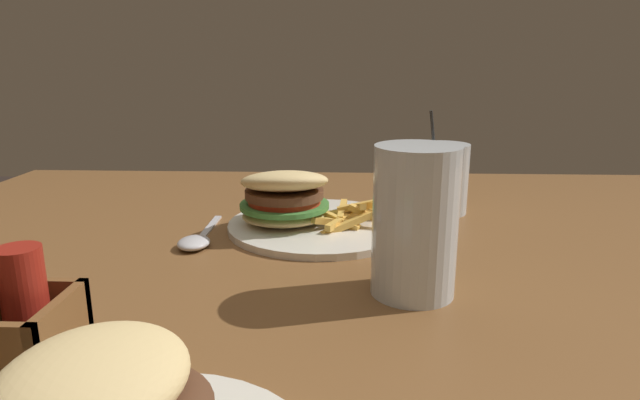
% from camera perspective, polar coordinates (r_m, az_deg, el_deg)
% --- Properties ---
extents(dining_table, '(1.46, 1.23, 0.77)m').
position_cam_1_polar(dining_table, '(0.63, 6.05, -16.96)').
color(dining_table, brown).
rests_on(dining_table, ground_plane).
extents(meal_plate_near, '(0.27, 0.27, 0.10)m').
position_cam_1_polar(meal_plate_near, '(0.77, -1.93, -1.00)').
color(meal_plate_near, silver).
rests_on(meal_plate_near, dining_table).
extents(beer_glass, '(0.09, 0.09, 0.16)m').
position_cam_1_polar(beer_glass, '(0.56, 10.07, -2.90)').
color(beer_glass, silver).
rests_on(beer_glass, dining_table).
extents(juice_glass, '(0.08, 0.08, 0.16)m').
position_cam_1_polar(juice_glass, '(0.88, 12.98, 2.03)').
color(juice_glass, silver).
rests_on(juice_glass, dining_table).
extents(spoon, '(0.04, 0.17, 0.01)m').
position_cam_1_polar(spoon, '(0.73, -13.15, -4.29)').
color(spoon, silver).
rests_on(spoon, dining_table).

